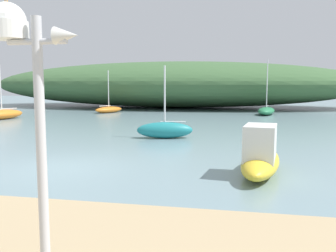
# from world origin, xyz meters

# --- Properties ---
(ground_plane) EXTENTS (120.00, 120.00, 0.00)m
(ground_plane) POSITION_xyz_m (0.00, 0.00, 0.00)
(ground_plane) COLOR gray
(distant_hill) EXTENTS (42.03, 14.97, 4.99)m
(distant_hill) POSITION_xyz_m (-2.15, 30.06, 2.50)
(distant_hill) COLOR #3D6038
(distant_hill) RESTS_ON ground
(mast_structure) EXTENTS (1.12, 0.47, 3.38)m
(mast_structure) POSITION_xyz_m (2.89, -6.52, 2.94)
(mast_structure) COLOR silver
(mast_structure) RESTS_ON beach_sand
(motorboat_east_reach) EXTENTS (1.53, 3.82, 1.48)m
(motorboat_east_reach) POSITION_xyz_m (6.02, 0.34, 0.52)
(motorboat_east_reach) COLOR gold
(motorboat_east_reach) RESTS_ON ground
(sailboat_near_shore) EXTENTS (2.23, 3.68, 3.99)m
(sailboat_near_shore) POSITION_xyz_m (-11.78, 13.60, 0.37)
(sailboat_near_shore) COLOR orange
(sailboat_near_shore) RESTS_ON ground
(sailboat_west_reach) EXTENTS (2.36, 3.18, 3.77)m
(sailboat_west_reach) POSITION_xyz_m (-6.25, 20.98, 0.29)
(sailboat_west_reach) COLOR orange
(sailboat_west_reach) RESTS_ON ground
(sailboat_outer_mooring) EXTENTS (2.81, 1.42, 3.47)m
(sailboat_outer_mooring) POSITION_xyz_m (1.85, 6.78, 0.41)
(sailboat_outer_mooring) COLOR teal
(sailboat_outer_mooring) RESTS_ON ground
(sailboat_far_right) EXTENTS (1.91, 3.73, 4.59)m
(sailboat_far_right) POSITION_xyz_m (7.52, 21.46, 0.34)
(sailboat_far_right) COLOR #287A4C
(sailboat_far_right) RESTS_ON ground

